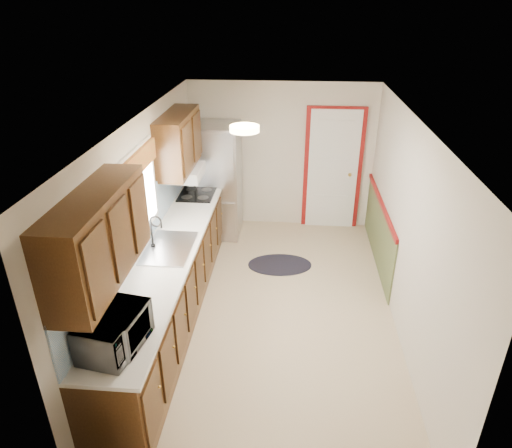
# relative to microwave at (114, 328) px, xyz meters

# --- Properties ---
(room_shell) EXTENTS (3.20, 5.20, 2.52)m
(room_shell) POSITION_rel_microwave_xyz_m (1.20, 1.88, 0.06)
(room_shell) COLOR tan
(room_shell) RESTS_ON ground
(kitchen_run) EXTENTS (0.63, 4.00, 2.20)m
(kitchen_run) POSITION_rel_microwave_xyz_m (-0.04, 1.58, -0.33)
(kitchen_run) COLOR #3C210D
(kitchen_run) RESTS_ON ground
(back_wall_trim) EXTENTS (1.12, 2.30, 2.08)m
(back_wall_trim) POSITION_rel_microwave_xyz_m (2.19, 4.09, -0.25)
(back_wall_trim) COLOR maroon
(back_wall_trim) RESTS_ON ground
(ceiling_fixture) EXTENTS (0.30, 0.30, 0.06)m
(ceiling_fixture) POSITION_rel_microwave_xyz_m (0.90, 1.68, 1.22)
(ceiling_fixture) COLOR #FFD88C
(ceiling_fixture) RESTS_ON room_shell
(microwave) EXTENTS (0.43, 0.65, 0.41)m
(microwave) POSITION_rel_microwave_xyz_m (0.00, 0.00, 0.00)
(microwave) COLOR white
(microwave) RESTS_ON kitchen_run
(refrigerator) EXTENTS (0.76, 0.76, 1.83)m
(refrigerator) POSITION_rel_microwave_xyz_m (0.18, 3.92, -0.23)
(refrigerator) COLOR #B7B7BC
(refrigerator) RESTS_ON ground
(rug) EXTENTS (0.99, 0.68, 0.01)m
(rug) POSITION_rel_microwave_xyz_m (1.26, 2.94, -1.14)
(rug) COLOR black
(rug) RESTS_ON ground
(cooktop) EXTENTS (0.50, 0.60, 0.02)m
(cooktop) POSITION_rel_microwave_xyz_m (0.01, 3.28, -0.19)
(cooktop) COLOR black
(cooktop) RESTS_ON kitchen_run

